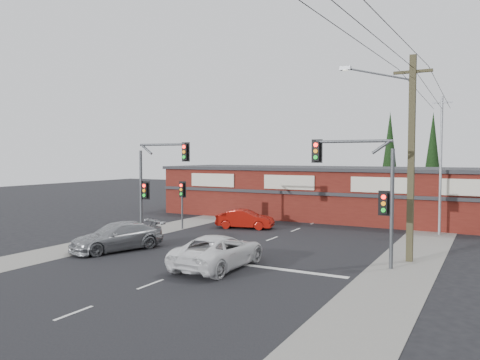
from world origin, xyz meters
The scene contains 18 objects.
ground centered at (0.00, 0.00, 0.00)m, with size 120.00×120.00×0.00m, color black.
road_strip centered at (0.00, 5.00, 0.01)m, with size 14.00×70.00×0.01m, color black.
verge_left centered at (-8.50, 5.00, 0.01)m, with size 3.00×70.00×0.02m, color gray.
verge_right centered at (8.50, 5.00, 0.01)m, with size 3.00×70.00×0.02m, color gray.
stop_line centered at (3.50, -1.50, 0.01)m, with size 6.50×0.35×0.01m, color silver.
white_suv centered at (0.91, -2.46, 0.76)m, with size 2.52×5.46×1.52m, color white.
silver_suv centered at (-6.01, -1.77, 0.75)m, with size 2.11×5.18×1.50m, color gray.
red_sedan centered at (-3.45, 8.37, 0.67)m, with size 1.42×4.06×1.34m, color #971109.
lane_dashes centered at (0.00, -0.40, 0.01)m, with size 0.12×36.81×0.01m.
shop_building centered at (-0.99, 16.99, 2.13)m, with size 27.30×8.40×4.22m.
conifer_near centered at (3.50, 24.00, 5.48)m, with size 1.80×1.80×9.25m.
conifer_far centered at (7.00, 26.00, 5.48)m, with size 1.80×1.80×9.25m.
traffic_mast_left centered at (-6.43, 2.00, 3.93)m, with size 3.77×0.27×5.97m.
traffic_mast_right centered at (6.86, 1.00, 3.95)m, with size 3.96×0.27×5.97m.
pedestal_signal centered at (-7.20, 6.01, 2.41)m, with size 0.55×0.27×3.38m.
utility_pole centered at (8.36, 2.99, 5.40)m, with size 4.38×0.59×10.00m.
steel_pole centered at (9.00, 12.00, 4.70)m, with size 1.20×0.16×9.00m.
power_lines centered at (8.47, -2.47, 9.04)m, with size 2.01×29.00×1.22m.
Camera 1 is at (12.00, -20.84, 5.18)m, focal length 35.00 mm.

